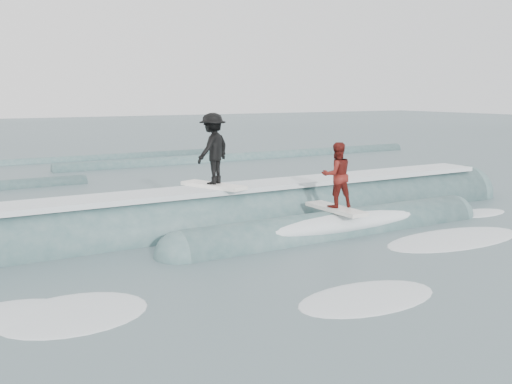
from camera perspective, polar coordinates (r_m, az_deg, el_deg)
ground at (r=13.11m, az=6.57°, el=-6.69°), size 160.00×160.00×0.00m
breaking_wave at (r=16.14m, az=0.07°, el=-3.28°), size 20.87×3.86×2.16m
surfer_black at (r=15.65m, az=-4.33°, el=4.14°), size 1.45×2.06×2.04m
surfer_red at (r=15.21m, az=8.06°, el=1.35°), size 0.96×2.01×1.83m
whitewater at (r=12.96m, az=11.58°, el=-7.03°), size 15.95×5.53×0.10m
far_swells at (r=28.64m, az=-17.24°, el=1.99°), size 43.39×8.65×0.80m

